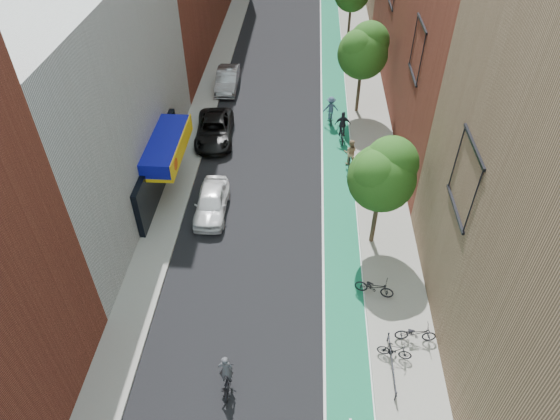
% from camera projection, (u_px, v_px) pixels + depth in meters
% --- Properties ---
extents(ground, '(160.00, 160.00, 0.00)m').
position_uv_depth(ground, '(250.00, 413.00, 19.85)').
color(ground, black).
rests_on(ground, ground).
extents(bike_lane, '(2.00, 68.00, 0.01)m').
position_uv_depth(bike_lane, '(334.00, 99.00, 39.26)').
color(bike_lane, '#126746').
rests_on(bike_lane, ground).
extents(sidewalk_left, '(2.00, 68.00, 0.15)m').
position_uv_depth(sidewalk_left, '(208.00, 94.00, 39.65)').
color(sidewalk_left, gray).
rests_on(sidewalk_left, ground).
extents(sidewalk_right, '(3.00, 68.00, 0.15)m').
position_uv_depth(sidewalk_right, '(366.00, 99.00, 39.11)').
color(sidewalk_right, gray).
rests_on(sidewalk_right, ground).
extents(building_left_white, '(8.00, 20.00, 12.00)m').
position_uv_depth(building_left_white, '(70.00, 99.00, 26.94)').
color(building_left_white, silver).
rests_on(building_left_white, ground).
extents(tree_near, '(3.40, 3.36, 6.42)m').
position_uv_depth(tree_near, '(383.00, 173.00, 24.10)').
color(tree_near, '#332619').
rests_on(tree_near, ground).
extents(tree_mid, '(3.55, 3.53, 6.74)m').
position_uv_depth(tree_mid, '(364.00, 50.00, 34.50)').
color(tree_mid, '#332619').
rests_on(tree_mid, ground).
extents(parked_car_white, '(1.84, 4.40, 1.49)m').
position_uv_depth(parked_car_white, '(211.00, 202.00, 28.55)').
color(parked_car_white, white).
rests_on(parked_car_white, ground).
extents(parked_car_black, '(2.92, 5.54, 1.48)m').
position_uv_depth(parked_car_black, '(214.00, 130.00, 34.41)').
color(parked_car_black, black).
rests_on(parked_car_black, ground).
extents(parked_car_silver, '(1.73, 4.68, 1.53)m').
position_uv_depth(parked_car_silver, '(227.00, 80.00, 40.06)').
color(parked_car_silver, gray).
rests_on(parked_car_silver, ground).
extents(cyclist_lead, '(0.78, 1.82, 1.97)m').
position_uv_depth(cyclist_lead, '(226.00, 378.00, 20.30)').
color(cyclist_lead, black).
rests_on(cyclist_lead, ground).
extents(cyclist_lane_near, '(0.92, 1.82, 2.11)m').
position_uv_depth(cyclist_lane_near, '(350.00, 157.00, 31.67)').
color(cyclist_lane_near, black).
rests_on(cyclist_lane_near, ground).
extents(cyclist_lane_mid, '(1.09, 1.79, 2.20)m').
position_uv_depth(cyclist_lane_mid, '(342.00, 130.00, 34.20)').
color(cyclist_lane_mid, black).
rests_on(cyclist_lane_mid, ground).
extents(cyclist_lane_far, '(1.19, 1.53, 2.07)m').
position_uv_depth(cyclist_lane_far, '(331.00, 111.00, 35.88)').
color(cyclist_lane_far, black).
rests_on(cyclist_lane_far, ground).
extents(parked_bike_near, '(1.83, 0.65, 0.96)m').
position_uv_depth(parked_bike_near, '(416.00, 333.00, 21.96)').
color(parked_bike_near, black).
rests_on(parked_bike_near, sidewalk_right).
extents(parked_bike_mid, '(1.55, 0.73, 0.90)m').
position_uv_depth(parked_bike_mid, '(395.00, 351.00, 21.32)').
color(parked_bike_mid, black).
rests_on(parked_bike_mid, sidewalk_right).
extents(parked_bike_far, '(2.01, 1.14, 1.00)m').
position_uv_depth(parked_bike_far, '(374.00, 287.00, 23.92)').
color(parked_bike_far, black).
rests_on(parked_bike_far, sidewalk_right).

